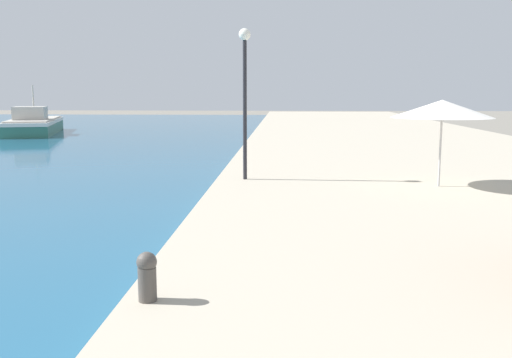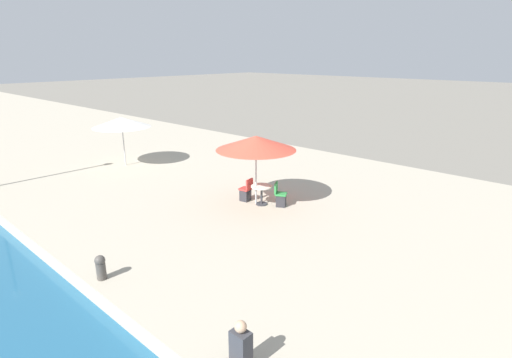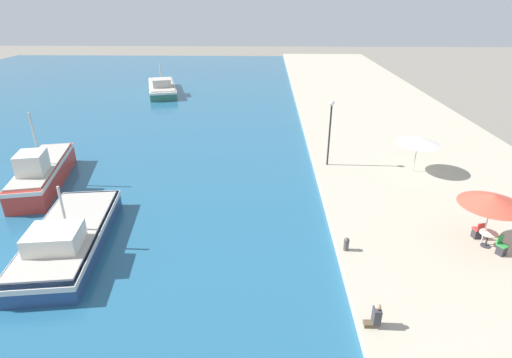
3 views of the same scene
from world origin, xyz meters
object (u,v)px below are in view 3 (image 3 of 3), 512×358
object	(u,v)px
lamppost	(330,122)
cafe_chair_right	(477,232)
cafe_umbrella_white	(418,140)
person_at_quay	(375,316)
mooring_bollard	(346,244)
fishing_boat_mid	(42,172)
fishing_boat_far	(162,87)
cafe_umbrella_pink	(493,200)
fishing_boat_near	(68,237)
cafe_chair_left	(501,248)
cafe_table	(488,237)

from	to	relation	value
lamppost	cafe_chair_right	bearing A→B (deg)	-56.89
cafe_umbrella_white	person_at_quay	distance (m)	15.42
mooring_bollard	lamppost	xyz separation A→B (m)	(0.54, 10.42, 2.74)
fishing_boat_mid	mooring_bollard	xyz separation A→B (m)	(18.13, -7.46, -0.14)
fishing_boat_far	mooring_bollard	bearing A→B (deg)	-79.82
fishing_boat_mid	cafe_umbrella_pink	xyz separation A→B (m)	(24.67, -6.80, 1.88)
fishing_boat_near	cafe_chair_left	size ratio (longest dim) A/B	9.83
cafe_umbrella_pink	cafe_chair_right	bearing A→B (deg)	88.41
fishing_boat_mid	fishing_boat_far	size ratio (longest dim) A/B	0.81
cafe_umbrella_pink	cafe_table	world-z (taller)	cafe_umbrella_pink
person_at_quay	lamppost	bearing A→B (deg)	88.58
cafe_chair_right	fishing_boat_far	bearing A→B (deg)	116.74
cafe_chair_left	person_at_quay	xyz separation A→B (m)	(-6.84, -4.57, 0.12)
fishing_boat_mid	cafe_chair_right	size ratio (longest dim) A/B	9.42
cafe_umbrella_white	lamppost	bearing A→B (deg)	169.50
fishing_boat_far	lamppost	size ratio (longest dim) A/B	2.33
fishing_boat_far	lamppost	xyz separation A→B (m)	(17.67, -24.71, 2.84)
person_at_quay	mooring_bollard	distance (m)	4.72
fishing_boat_mid	lamppost	distance (m)	19.08
person_at_quay	mooring_bollard	xyz separation A→B (m)	(-0.17, 4.72, -0.09)
fishing_boat_mid	mooring_bollard	size ratio (longest dim) A/B	13.10
cafe_table	lamppost	bearing A→B (deg)	121.61
fishing_boat_near	lamppost	bearing A→B (deg)	28.53
fishing_boat_near	fishing_boat_far	xyz separation A→B (m)	(-3.85, 34.69, 0.06)
fishing_boat_far	person_at_quay	bearing A→B (deg)	-82.35
fishing_boat_near	cafe_chair_right	distance (m)	19.85
cafe_umbrella_white	cafe_chair_left	world-z (taller)	cafe_umbrella_white
cafe_chair_right	lamppost	distance (m)	11.35
cafe_umbrella_pink	cafe_table	size ratio (longest dim) A/B	3.68
fishing_boat_far	mooring_bollard	distance (m)	39.08
cafe_table	lamppost	world-z (taller)	lamppost
fishing_boat_far	cafe_umbrella_pink	xyz separation A→B (m)	(23.67, -34.47, 2.12)
fishing_boat_mid	cafe_table	world-z (taller)	fishing_boat_mid
fishing_boat_far	cafe_chair_left	world-z (taller)	fishing_boat_far
fishing_boat_mid	person_at_quay	xyz separation A→B (m)	(18.30, -12.18, -0.05)
fishing_boat_near	cafe_umbrella_pink	size ratio (longest dim) A/B	3.04
cafe_umbrella_white	cafe_chair_left	distance (m)	9.74
person_at_quay	cafe_table	bearing A→B (deg)	38.71
cafe_chair_left	person_at_quay	distance (m)	8.22
cafe_table	mooring_bollard	distance (m)	6.68
cafe_umbrella_pink	cafe_chair_right	size ratio (longest dim) A/B	3.24
cafe_table	cafe_chair_right	size ratio (longest dim) A/B	0.88
fishing_boat_mid	person_at_quay	size ratio (longest dim) A/B	8.55
cafe_umbrella_white	mooring_bollard	world-z (taller)	cafe_umbrella_white
cafe_chair_left	person_at_quay	size ratio (longest dim) A/B	0.91
fishing_boat_near	cafe_umbrella_pink	world-z (taller)	fishing_boat_near
cafe_umbrella_pink	cafe_table	bearing A→B (deg)	-56.02
fishing_boat_far	cafe_chair_left	bearing A→B (deg)	-71.44
cafe_chair_left	fishing_boat_far	bearing A→B (deg)	-84.32
fishing_boat_mid	cafe_chair_right	distance (m)	25.47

